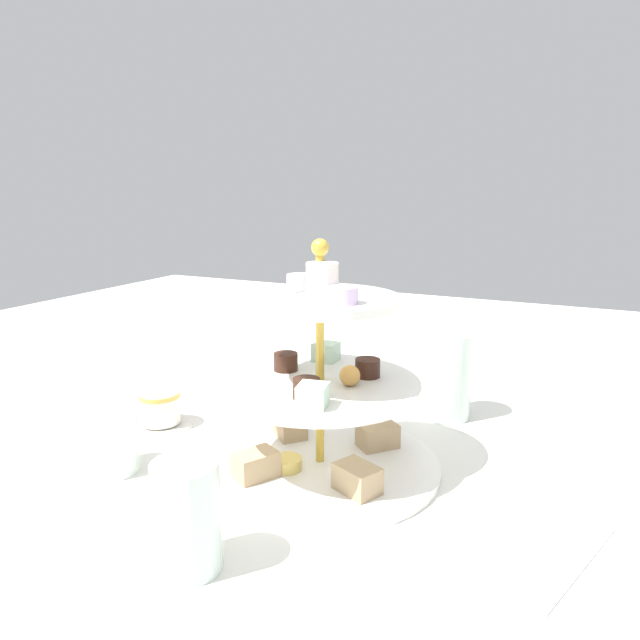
% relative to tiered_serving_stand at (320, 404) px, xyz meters
% --- Properties ---
extents(ground_plane, '(2.40, 2.40, 0.00)m').
position_rel_tiered_serving_stand_xyz_m(ground_plane, '(-0.00, -0.00, -0.08)').
color(ground_plane, silver).
extents(tiered_serving_stand, '(0.29, 0.29, 0.28)m').
position_rel_tiered_serving_stand_xyz_m(tiered_serving_stand, '(0.00, 0.00, 0.00)').
color(tiered_serving_stand, white).
rests_on(tiered_serving_stand, ground_plane).
extents(water_glass_tall_right, '(0.07, 0.07, 0.13)m').
position_rel_tiered_serving_stand_xyz_m(water_glass_tall_right, '(-0.23, 0.10, -0.02)').
color(water_glass_tall_right, silver).
rests_on(water_glass_tall_right, ground_plane).
extents(water_glass_short_left, '(0.06, 0.06, 0.07)m').
position_rel_tiered_serving_stand_xyz_m(water_glass_short_left, '(0.11, -0.22, -0.05)').
color(water_glass_short_left, silver).
rests_on(water_glass_short_left, ground_plane).
extents(teacup_with_saucer, '(0.09, 0.09, 0.05)m').
position_rel_tiered_serving_stand_xyz_m(teacup_with_saucer, '(-0.02, -0.26, -0.06)').
color(teacup_with_saucer, white).
rests_on(teacup_with_saucer, ground_plane).
extents(butter_knife_left, '(0.17, 0.06, 0.00)m').
position_rel_tiered_serving_stand_xyz_m(butter_knife_left, '(0.07, 0.29, -0.08)').
color(butter_knife_left, silver).
rests_on(butter_knife_left, ground_plane).
extents(butter_knife_right, '(0.13, 0.13, 0.00)m').
position_rel_tiered_serving_stand_xyz_m(butter_knife_right, '(-0.23, -0.19, -0.08)').
color(butter_knife_right, silver).
rests_on(butter_knife_right, ground_plane).
extents(water_glass_mid_back, '(0.06, 0.06, 0.10)m').
position_rel_tiered_serving_stand_xyz_m(water_glass_mid_back, '(0.22, -0.02, -0.03)').
color(water_glass_mid_back, silver).
rests_on(water_glass_mid_back, ground_plane).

